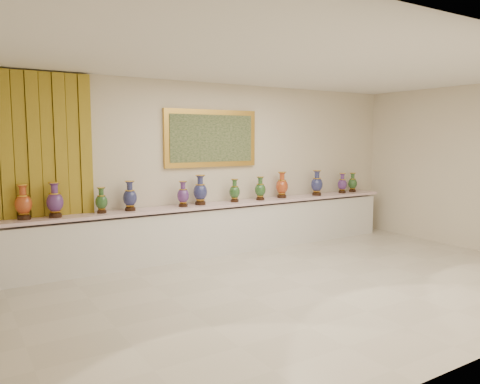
% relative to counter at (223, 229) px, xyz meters
% --- Properties ---
extents(ground, '(8.00, 8.00, 0.00)m').
position_rel_counter_xyz_m(ground, '(0.00, -2.27, -0.44)').
color(ground, beige).
rests_on(ground, ground).
extents(room, '(8.00, 8.00, 8.00)m').
position_rel_counter_xyz_m(room, '(-2.56, 0.17, 1.15)').
color(room, beige).
rests_on(room, ground).
extents(counter, '(7.28, 0.48, 0.90)m').
position_rel_counter_xyz_m(counter, '(0.00, 0.00, 0.00)').
color(counter, white).
rests_on(counter, ground).
extents(vase_0, '(0.27, 0.27, 0.50)m').
position_rel_counter_xyz_m(vase_0, '(-3.23, 0.00, 0.69)').
color(vase_0, '#311B0D').
rests_on(vase_0, counter).
extents(vase_1, '(0.30, 0.30, 0.51)m').
position_rel_counter_xyz_m(vase_1, '(-2.82, -0.04, 0.69)').
color(vase_1, '#311B0D').
rests_on(vase_1, counter).
extents(vase_2, '(0.24, 0.24, 0.39)m').
position_rel_counter_xyz_m(vase_2, '(-2.14, -0.00, 0.64)').
color(vase_2, '#311B0D').
rests_on(vase_2, counter).
extents(vase_3, '(0.23, 0.23, 0.47)m').
position_rel_counter_xyz_m(vase_3, '(-1.69, 0.00, 0.68)').
color(vase_3, '#311B0D').
rests_on(vase_3, counter).
extents(vase_4, '(0.20, 0.20, 0.43)m').
position_rel_counter_xyz_m(vase_4, '(-0.80, -0.06, 0.66)').
color(vase_4, '#311B0D').
rests_on(vase_4, counter).
extents(vase_5, '(0.29, 0.29, 0.51)m').
position_rel_counter_xyz_m(vase_5, '(-0.45, 0.00, 0.69)').
color(vase_5, '#311B0D').
rests_on(vase_5, counter).
extents(vase_6, '(0.20, 0.20, 0.41)m').
position_rel_counter_xyz_m(vase_6, '(0.23, -0.00, 0.65)').
color(vase_6, '#311B0D').
rests_on(vase_6, counter).
extents(vase_7, '(0.26, 0.26, 0.43)m').
position_rel_counter_xyz_m(vase_7, '(0.77, -0.04, 0.66)').
color(vase_7, '#311B0D').
rests_on(vase_7, counter).
extents(vase_8, '(0.30, 0.30, 0.50)m').
position_rel_counter_xyz_m(vase_8, '(1.30, 0.01, 0.69)').
color(vase_8, '#311B0D').
rests_on(vase_8, counter).
extents(vase_9, '(0.26, 0.26, 0.50)m').
position_rel_counter_xyz_m(vase_9, '(2.12, -0.06, 0.69)').
color(vase_9, '#311B0D').
rests_on(vase_9, counter).
extents(vase_10, '(0.24, 0.24, 0.42)m').
position_rel_counter_xyz_m(vase_10, '(2.85, -0.02, 0.65)').
color(vase_10, '#311B0D').
rests_on(vase_10, counter).
extents(vase_11, '(0.25, 0.25, 0.41)m').
position_rel_counter_xyz_m(vase_11, '(3.20, 0.02, 0.65)').
color(vase_11, '#311B0D').
rests_on(vase_11, counter).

